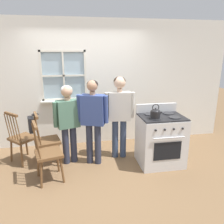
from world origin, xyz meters
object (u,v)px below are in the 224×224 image
(kettle, at_px, (155,113))
(chair_near_wall, at_px, (22,139))
(person_elderly_left, at_px, (68,117))
(person_teen_center, at_px, (93,115))
(person_adult_right, at_px, (119,109))
(potted_plant, at_px, (67,96))
(chair_by_window, at_px, (47,141))
(chair_center_cluster, at_px, (47,154))
(handbag, at_px, (31,124))
(stove, at_px, (160,140))

(kettle, bearing_deg, chair_near_wall, 164.54)
(person_elderly_left, xyz_separation_m, person_teen_center, (0.44, -0.10, 0.05))
(person_adult_right, height_order, potted_plant, person_adult_right)
(chair_by_window, xyz_separation_m, chair_center_cluster, (0.06, -0.53, 0.00))
(person_adult_right, xyz_separation_m, handbag, (-1.59, -0.13, -0.16))
(person_elderly_left, distance_m, handbag, 0.64)
(chair_center_cluster, height_order, potted_plant, potted_plant)
(chair_center_cluster, relative_size, person_adult_right, 0.62)
(chair_center_cluster, distance_m, person_teen_center, 1.01)
(stove, distance_m, kettle, 0.59)
(chair_center_cluster, relative_size, person_elderly_left, 0.68)
(chair_near_wall, relative_size, person_elderly_left, 0.68)
(stove, xyz_separation_m, kettle, (-0.18, -0.13, 0.55))
(chair_by_window, distance_m, kettle, 2.01)
(chair_near_wall, height_order, kettle, kettle)
(chair_near_wall, bearing_deg, chair_center_cluster, 172.19)
(chair_near_wall, height_order, stove, stove)
(stove, distance_m, potted_plant, 2.12)
(chair_by_window, xyz_separation_m, handbag, (-0.23, -0.06, 0.36))
(person_teen_center, xyz_separation_m, stove, (1.21, -0.22, -0.47))
(chair_center_cluster, height_order, person_adult_right, person_adult_right)
(potted_plant, bearing_deg, kettle, -40.63)
(chair_center_cluster, bearing_deg, potted_plant, -28.66)
(stove, bearing_deg, chair_near_wall, 168.40)
(person_elderly_left, relative_size, stove, 1.36)
(chair_near_wall, bearing_deg, stove, -145.71)
(stove, distance_m, handbag, 2.32)
(person_adult_right, bearing_deg, person_elderly_left, -169.95)
(chair_near_wall, bearing_deg, chair_by_window, -157.20)
(stove, xyz_separation_m, potted_plant, (-1.67, 1.15, 0.65))
(chair_near_wall, relative_size, kettle, 4.03)
(chair_center_cluster, bearing_deg, kettle, -102.74)
(person_teen_center, bearing_deg, kettle, 0.91)
(kettle, bearing_deg, handbag, 169.53)
(chair_by_window, bearing_deg, person_adult_right, -101.46)
(person_elderly_left, xyz_separation_m, kettle, (1.47, -0.46, 0.13))
(person_elderly_left, relative_size, kettle, 5.95)
(person_elderly_left, distance_m, potted_plant, 0.85)
(person_teen_center, distance_m, handbag, 1.07)
(chair_near_wall, distance_m, kettle, 2.50)
(chair_center_cluster, xyz_separation_m, stove, (1.99, 0.21, 0.01))
(person_teen_center, distance_m, stove, 1.32)
(handbag, bearing_deg, stove, -6.43)
(person_elderly_left, height_order, stove, person_elderly_left)
(chair_by_window, distance_m, chair_near_wall, 0.52)
(kettle, xyz_separation_m, potted_plant, (-1.49, 1.28, 0.09))
(chair_near_wall, bearing_deg, kettle, -149.57)
(handbag, bearing_deg, person_teen_center, -1.81)
(person_adult_right, relative_size, stove, 1.47)
(chair_center_cluster, bearing_deg, person_elderly_left, -47.83)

